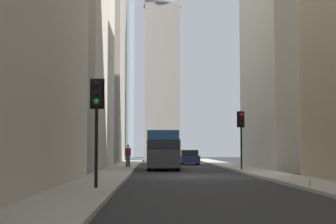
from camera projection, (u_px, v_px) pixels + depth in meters
ground_plane at (191, 176)px, 28.67m from camera, size 135.00×135.00×0.00m
sidewalk_right at (109, 175)px, 28.55m from camera, size 90.00×2.20×0.14m
sidewalk_left at (272, 175)px, 28.80m from camera, size 90.00×2.20×0.14m
building_left_midfar at (318, 5)px, 39.93m from camera, size 13.19×10.00×25.18m
building_right_far at (81, 24)px, 61.03m from camera, size 13.31×10.00×32.30m
church_spire at (162, 38)px, 65.63m from camera, size 4.73×4.73×29.87m
delivery_truck at (163, 150)px, 37.60m from camera, size 6.46×2.25×2.84m
sedan_navy at (189, 158)px, 50.27m from camera, size 4.30×1.78×1.42m
traffic_light_foreground at (97, 107)px, 18.59m from camera, size 0.43×0.52×3.92m
traffic_light_midblock at (241, 126)px, 35.05m from camera, size 0.43×0.52×3.94m
pedestrian at (128, 155)px, 39.62m from camera, size 0.26×0.44×1.71m
discarded_bottle at (310, 183)px, 19.14m from camera, size 0.07×0.07×0.27m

